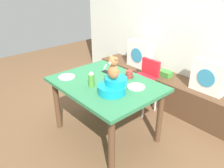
{
  "coord_description": "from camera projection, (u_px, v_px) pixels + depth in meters",
  "views": [
    {
      "loc": [
        1.83,
        -1.53,
        1.89
      ],
      "look_at": [
        0.0,
        0.1,
        0.69
      ],
      "focal_mm": 36.27,
      "sensor_mm": 36.0,
      "label": 1
    }
  ],
  "objects": [
    {
      "name": "highchair",
      "position": [
        144.0,
        79.0,
        3.26
      ],
      "size": [
        0.34,
        0.45,
        0.79
      ],
      "color": "red",
      "rests_on": "ground_plane"
    },
    {
      "name": "book_stack",
      "position": [
        165.0,
        73.0,
        3.5
      ],
      "size": [
        0.2,
        0.14,
        0.08
      ],
      "primitive_type": "cube",
      "color": "#3D8F36",
      "rests_on": "window_bench"
    },
    {
      "name": "dinner_plate_far",
      "position": [
        67.0,
        77.0,
        2.78
      ],
      "size": [
        0.2,
        0.2,
        0.01
      ],
      "primitive_type": "cylinder",
      "color": "white",
      "rests_on": "dining_table"
    },
    {
      "name": "coffee_mug",
      "position": [
        129.0,
        74.0,
        2.75
      ],
      "size": [
        0.12,
        0.08,
        0.09
      ],
      "color": "#9E332D",
      "rests_on": "dining_table"
    },
    {
      "name": "cell_phone",
      "position": [
        107.0,
        72.0,
        2.92
      ],
      "size": [
        0.15,
        0.09,
        0.01
      ],
      "primitive_type": "cube",
      "rotation": [
        0.0,
        0.0,
        1.75
      ],
      "color": "black",
      "rests_on": "dining_table"
    },
    {
      "name": "ground_plane",
      "position": [
        106.0,
        133.0,
        2.97
      ],
      "size": [
        8.0,
        8.0,
        0.0
      ],
      "primitive_type": "plane",
      "color": "brown"
    },
    {
      "name": "pillow_floral_right",
      "position": [
        208.0,
        77.0,
        2.95
      ],
      "size": [
        0.44,
        0.15,
        0.44
      ],
      "color": "white",
      "rests_on": "window_bench"
    },
    {
      "name": "ketchup_bottle",
      "position": [
        91.0,
        79.0,
        2.53
      ],
      "size": [
        0.07,
        0.07,
        0.18
      ],
      "color": "#4C8C33",
      "rests_on": "dining_table"
    },
    {
      "name": "back_wall",
      "position": [
        183.0,
        19.0,
        3.29
      ],
      "size": [
        4.4,
        0.1,
        2.6
      ],
      "primitive_type": "cube",
      "color": "silver",
      "rests_on": "ground_plane"
    },
    {
      "name": "window_bench",
      "position": [
        165.0,
        89.0,
        3.6
      ],
      "size": [
        2.6,
        0.44,
        0.46
      ],
      "primitive_type": "cube",
      "color": "brown",
      "rests_on": "ground_plane"
    },
    {
      "name": "pillow_floral_left",
      "position": [
        139.0,
        54.0,
        3.76
      ],
      "size": [
        0.44,
        0.15,
        0.44
      ],
      "color": "white",
      "rests_on": "window_bench"
    },
    {
      "name": "dinner_plate_near",
      "position": [
        136.0,
        87.0,
        2.54
      ],
      "size": [
        0.2,
        0.2,
        0.01
      ],
      "primitive_type": "cylinder",
      "color": "white",
      "rests_on": "dining_table"
    },
    {
      "name": "teddy_bear",
      "position": [
        113.0,
        68.0,
        2.31
      ],
      "size": [
        0.13,
        0.12,
        0.25
      ],
      "color": "#AE683B",
      "rests_on": "infant_seat_teal"
    },
    {
      "name": "infant_seat_teal",
      "position": [
        113.0,
        86.0,
        2.4
      ],
      "size": [
        0.3,
        0.33,
        0.16
      ],
      "color": "#1192AD",
      "rests_on": "dining_table"
    },
    {
      "name": "dining_table",
      "position": [
        106.0,
        90.0,
        2.69
      ],
      "size": [
        1.25,
        0.94,
        0.74
      ],
      "color": "#2D7247",
      "rests_on": "ground_plane"
    },
    {
      "name": "table_fork",
      "position": [
        105.0,
        67.0,
        3.09
      ],
      "size": [
        0.12,
        0.14,
        0.01
      ],
      "primitive_type": "cube",
      "rotation": [
        0.0,
        0.0,
        0.68
      ],
      "color": "silver",
      "rests_on": "dining_table"
    }
  ]
}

